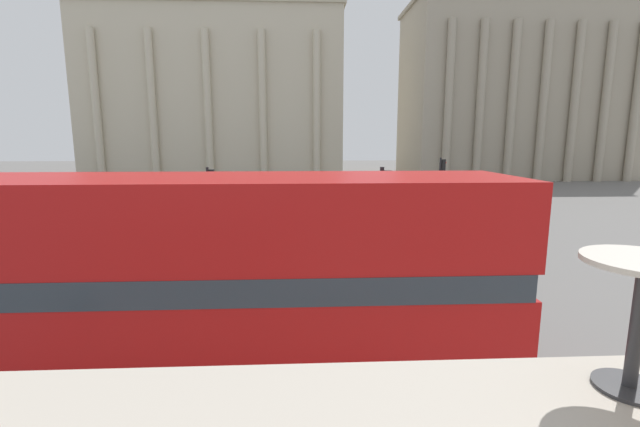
{
  "coord_description": "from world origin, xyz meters",
  "views": [
    {
      "loc": [
        -1.07,
        -2.39,
        4.9
      ],
      "look_at": [
        -0.17,
        15.59,
        1.79
      ],
      "focal_mm": 24.0,
      "sensor_mm": 36.0,
      "label": 1
    }
  ],
  "objects_px": {
    "car_navy": "(434,224)",
    "pedestrian_red": "(124,252)",
    "traffic_light_mid": "(210,197)",
    "pedestrian_olive": "(470,241)",
    "traffic_light_far": "(441,180)",
    "pedestrian_blue": "(327,223)",
    "plaza_building_left": "(218,96)",
    "traffic_light_near": "(383,218)",
    "car_silver": "(422,197)",
    "plaza_building_right": "(515,93)",
    "double_decker_bus": "(199,283)"
  },
  "relations": [
    {
      "from": "traffic_light_far",
      "to": "pedestrian_olive",
      "type": "relative_size",
      "value": 2.37
    },
    {
      "from": "pedestrian_olive",
      "to": "traffic_light_far",
      "type": "bearing_deg",
      "value": 119.22
    },
    {
      "from": "double_decker_bus",
      "to": "pedestrian_red",
      "type": "bearing_deg",
      "value": 125.7
    },
    {
      "from": "pedestrian_red",
      "to": "pedestrian_blue",
      "type": "distance_m",
      "value": 9.18
    },
    {
      "from": "double_decker_bus",
      "to": "plaza_building_left",
      "type": "bearing_deg",
      "value": 105.11
    },
    {
      "from": "traffic_light_mid",
      "to": "pedestrian_red",
      "type": "bearing_deg",
      "value": -119.06
    },
    {
      "from": "plaza_building_left",
      "to": "pedestrian_red",
      "type": "relative_size",
      "value": 18.43
    },
    {
      "from": "double_decker_bus",
      "to": "plaza_building_left",
      "type": "distance_m",
      "value": 54.27
    },
    {
      "from": "car_navy",
      "to": "car_silver",
      "type": "bearing_deg",
      "value": -88.48
    },
    {
      "from": "pedestrian_olive",
      "to": "pedestrian_blue",
      "type": "bearing_deg",
      "value": -174.57
    },
    {
      "from": "double_decker_bus",
      "to": "pedestrian_blue",
      "type": "xyz_separation_m",
      "value": [
        3.14,
        12.71,
        -1.43
      ]
    },
    {
      "from": "double_decker_bus",
      "to": "pedestrian_blue",
      "type": "relative_size",
      "value": 6.74
    },
    {
      "from": "car_navy",
      "to": "pedestrian_blue",
      "type": "distance_m",
      "value": 5.49
    },
    {
      "from": "plaza_building_left",
      "to": "car_navy",
      "type": "bearing_deg",
      "value": -65.89
    },
    {
      "from": "traffic_light_near",
      "to": "pedestrian_olive",
      "type": "relative_size",
      "value": 2.56
    },
    {
      "from": "plaza_building_right",
      "to": "pedestrian_red",
      "type": "relative_size",
      "value": 15.54
    },
    {
      "from": "traffic_light_near",
      "to": "traffic_light_far",
      "type": "bearing_deg",
      "value": 65.46
    },
    {
      "from": "plaza_building_left",
      "to": "pedestrian_blue",
      "type": "relative_size",
      "value": 20.12
    },
    {
      "from": "traffic_light_far",
      "to": "car_silver",
      "type": "bearing_deg",
      "value": 84.63
    },
    {
      "from": "traffic_light_far",
      "to": "traffic_light_mid",
      "type": "bearing_deg",
      "value": -151.78
    },
    {
      "from": "traffic_light_far",
      "to": "pedestrian_red",
      "type": "distance_m",
      "value": 18.22
    },
    {
      "from": "pedestrian_red",
      "to": "traffic_light_near",
      "type": "bearing_deg",
      "value": -28.44
    },
    {
      "from": "traffic_light_near",
      "to": "car_navy",
      "type": "xyz_separation_m",
      "value": [
        4.39,
        8.99,
        -2.0
      ]
    },
    {
      "from": "double_decker_bus",
      "to": "traffic_light_far",
      "type": "xyz_separation_m",
      "value": [
        10.41,
        18.0,
        0.13
      ]
    },
    {
      "from": "pedestrian_red",
      "to": "double_decker_bus",
      "type": "bearing_deg",
      "value": -69.13
    },
    {
      "from": "traffic_light_near",
      "to": "pedestrian_red",
      "type": "bearing_deg",
      "value": 161.02
    },
    {
      "from": "traffic_light_mid",
      "to": "pedestrian_red",
      "type": "height_order",
      "value": "traffic_light_mid"
    },
    {
      "from": "plaza_building_right",
      "to": "traffic_light_far",
      "type": "xyz_separation_m",
      "value": [
        -19.49,
        -30.44,
        -8.37
      ]
    },
    {
      "from": "traffic_light_mid",
      "to": "car_silver",
      "type": "relative_size",
      "value": 0.89
    },
    {
      "from": "plaza_building_right",
      "to": "traffic_light_near",
      "type": "xyz_separation_m",
      "value": [
        -25.7,
        -44.04,
        -8.18
      ]
    },
    {
      "from": "plaza_building_left",
      "to": "traffic_light_near",
      "type": "height_order",
      "value": "plaza_building_left"
    },
    {
      "from": "pedestrian_olive",
      "to": "pedestrian_blue",
      "type": "relative_size",
      "value": 0.98
    },
    {
      "from": "pedestrian_red",
      "to": "pedestrian_blue",
      "type": "xyz_separation_m",
      "value": [
        7.43,
        5.39,
        -0.1
      ]
    },
    {
      "from": "double_decker_bus",
      "to": "plaza_building_right",
      "type": "distance_m",
      "value": 57.55
    },
    {
      "from": "plaza_building_right",
      "to": "traffic_light_near",
      "type": "distance_m",
      "value": 51.64
    },
    {
      "from": "plaza_building_left",
      "to": "pedestrian_red",
      "type": "distance_m",
      "value": 46.79
    },
    {
      "from": "traffic_light_mid",
      "to": "pedestrian_olive",
      "type": "relative_size",
      "value": 2.3
    },
    {
      "from": "traffic_light_near",
      "to": "car_navy",
      "type": "bearing_deg",
      "value": 63.97
    },
    {
      "from": "car_navy",
      "to": "pedestrian_red",
      "type": "distance_m",
      "value": 14.23
    },
    {
      "from": "pedestrian_olive",
      "to": "car_silver",
      "type": "bearing_deg",
      "value": 121.31
    },
    {
      "from": "double_decker_bus",
      "to": "plaza_building_left",
      "type": "xyz_separation_m",
      "value": [
        -9.07,
        52.85,
        8.33
      ]
    },
    {
      "from": "plaza_building_right",
      "to": "pedestrian_blue",
      "type": "xyz_separation_m",
      "value": [
        -26.76,
        -35.72,
        -9.93
      ]
    },
    {
      "from": "traffic_light_far",
      "to": "pedestrian_blue",
      "type": "bearing_deg",
      "value": -143.95
    },
    {
      "from": "plaza_building_left",
      "to": "car_silver",
      "type": "xyz_separation_m",
      "value": [
        20.0,
        -29.39,
        -10.01
      ]
    },
    {
      "from": "double_decker_bus",
      "to": "pedestrian_olive",
      "type": "height_order",
      "value": "double_decker_bus"
    },
    {
      "from": "car_navy",
      "to": "pedestrian_red",
      "type": "xyz_separation_m",
      "value": [
        -12.87,
        -6.07,
        0.35
      ]
    },
    {
      "from": "traffic_light_near",
      "to": "car_navy",
      "type": "relative_size",
      "value": 0.99
    },
    {
      "from": "car_silver",
      "to": "pedestrian_blue",
      "type": "relative_size",
      "value": 2.52
    },
    {
      "from": "traffic_light_far",
      "to": "car_navy",
      "type": "xyz_separation_m",
      "value": [
        -1.82,
        -4.61,
        -1.81
      ]
    },
    {
      "from": "plaza_building_left",
      "to": "traffic_light_mid",
      "type": "distance_m",
      "value": 42.94
    }
  ]
}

